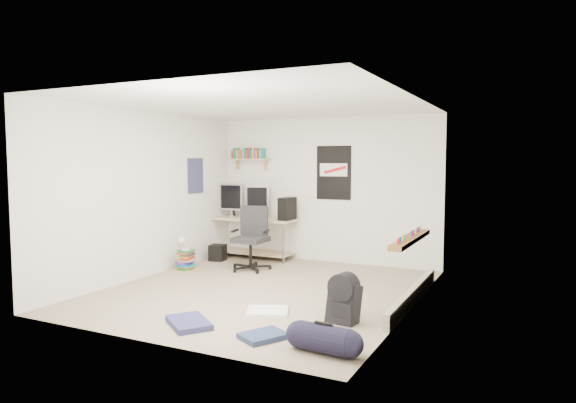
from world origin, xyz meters
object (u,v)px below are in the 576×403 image
at_px(desk, 254,238).
at_px(backpack, 344,304).
at_px(duffel_bag, 324,338).
at_px(office_chair, 250,240).
at_px(book_stack, 186,261).

relative_size(desk, backpack, 3.67).
relative_size(desk, duffel_bag, 3.10).
relative_size(office_chair, duffel_bag, 1.99).
xyz_separation_m(desk, duffel_bag, (2.89, -3.75, -0.22)).
height_order(desk, book_stack, desk).
xyz_separation_m(office_chair, backpack, (2.27, -1.87, -0.29)).
distance_m(office_chair, book_stack, 1.09).
relative_size(backpack, duffel_bag, 0.84).
distance_m(desk, office_chair, 1.07).
distance_m(desk, duffel_bag, 4.74).
xyz_separation_m(office_chair, book_stack, (-0.91, -0.49, -0.34)).
relative_size(backpack, book_stack, 0.95).
xyz_separation_m(desk, backpack, (2.75, -2.82, -0.16)).
xyz_separation_m(desk, book_stack, (-0.44, -1.44, -0.21)).
xyz_separation_m(backpack, book_stack, (-3.18, 1.38, -0.05)).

